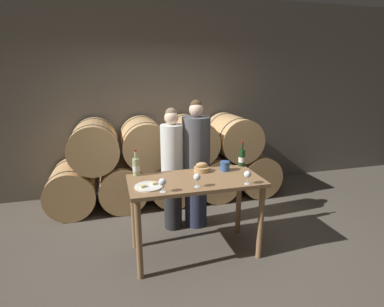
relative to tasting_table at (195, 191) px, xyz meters
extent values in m
plane|color=#564F44|center=(0.00, 0.00, -0.76)|extent=(10.00, 10.00, 0.00)
cube|color=#60594F|center=(0.00, 2.15, 0.84)|extent=(10.00, 0.12, 3.20)
cylinder|color=tan|center=(-1.46, 1.57, -0.41)|extent=(0.70, 0.92, 0.70)
cylinder|color=#2D2D33|center=(-1.46, 1.27, -0.41)|extent=(0.71, 0.02, 0.71)
cylinder|color=#2D2D33|center=(-1.46, 1.86, -0.41)|extent=(0.71, 0.02, 0.71)
cylinder|color=tan|center=(-0.73, 1.57, -0.41)|extent=(0.70, 0.92, 0.70)
cylinder|color=#2D2D33|center=(-0.73, 1.27, -0.41)|extent=(0.71, 0.02, 0.71)
cylinder|color=#2D2D33|center=(-0.73, 1.86, -0.41)|extent=(0.71, 0.02, 0.71)
cylinder|color=tan|center=(0.00, 1.57, -0.41)|extent=(0.70, 0.92, 0.70)
cylinder|color=#2D2D33|center=(0.00, 1.27, -0.41)|extent=(0.71, 0.02, 0.71)
cylinder|color=#2D2D33|center=(0.00, 1.86, -0.41)|extent=(0.71, 0.02, 0.71)
cylinder|color=tan|center=(0.73, 1.57, -0.41)|extent=(0.70, 0.92, 0.70)
cylinder|color=#2D2D33|center=(0.73, 1.27, -0.41)|extent=(0.71, 0.02, 0.71)
cylinder|color=#2D2D33|center=(0.73, 1.86, -0.41)|extent=(0.71, 0.02, 0.71)
cylinder|color=tan|center=(1.46, 1.57, -0.41)|extent=(0.70, 0.92, 0.70)
cylinder|color=#2D2D33|center=(1.46, 1.27, -0.41)|extent=(0.71, 0.02, 0.71)
cylinder|color=#2D2D33|center=(1.46, 1.86, -0.41)|extent=(0.71, 0.02, 0.71)
cylinder|color=tan|center=(-1.10, 1.57, 0.22)|extent=(0.70, 0.92, 0.70)
cylinder|color=#2D2D33|center=(-1.10, 1.27, 0.22)|extent=(0.71, 0.02, 0.71)
cylinder|color=#2D2D33|center=(-1.10, 1.86, 0.22)|extent=(0.71, 0.02, 0.71)
cylinder|color=tan|center=(-0.37, 1.57, 0.22)|extent=(0.70, 0.92, 0.70)
cylinder|color=#2D2D33|center=(-0.37, 1.27, 0.22)|extent=(0.71, 0.02, 0.71)
cylinder|color=#2D2D33|center=(-0.37, 1.86, 0.22)|extent=(0.71, 0.02, 0.71)
cylinder|color=tan|center=(0.37, 1.57, 0.22)|extent=(0.70, 0.92, 0.70)
cylinder|color=#2D2D33|center=(0.37, 1.27, 0.22)|extent=(0.71, 0.02, 0.71)
cylinder|color=#2D2D33|center=(0.37, 1.86, 0.22)|extent=(0.71, 0.02, 0.71)
cylinder|color=tan|center=(1.10, 1.57, 0.22)|extent=(0.70, 0.92, 0.70)
cylinder|color=#2D2D33|center=(1.10, 1.27, 0.22)|extent=(0.71, 0.02, 0.71)
cylinder|color=#2D2D33|center=(1.10, 1.86, 0.22)|extent=(0.71, 0.02, 0.71)
cylinder|color=olive|center=(-0.66, -0.29, -0.33)|extent=(0.06, 0.06, 0.86)
cylinder|color=olive|center=(0.66, -0.29, -0.33)|extent=(0.06, 0.06, 0.86)
cylinder|color=olive|center=(-0.66, 0.29, -0.33)|extent=(0.06, 0.06, 0.86)
cylinder|color=olive|center=(0.66, 0.29, -0.33)|extent=(0.06, 0.06, 0.86)
cube|color=olive|center=(0.00, 0.00, 0.12)|extent=(1.44, 0.70, 0.04)
cylinder|color=#232326|center=(-0.12, 0.64, -0.37)|extent=(0.23, 0.23, 0.78)
cylinder|color=silver|center=(-0.12, 0.64, 0.32)|extent=(0.28, 0.28, 0.62)
sphere|color=beige|center=(-0.12, 0.64, 0.72)|extent=(0.17, 0.17, 0.17)
sphere|color=#75604C|center=(-0.12, 0.65, 0.77)|extent=(0.14, 0.14, 0.14)
cylinder|color=#2D334C|center=(0.19, 0.64, -0.35)|extent=(0.30, 0.30, 0.82)
cylinder|color=#4C4C51|center=(0.19, 0.64, 0.39)|extent=(0.36, 0.36, 0.65)
sphere|color=beige|center=(0.19, 0.64, 0.80)|extent=(0.18, 0.18, 0.18)
sphere|color=#47331E|center=(0.19, 0.65, 0.85)|extent=(0.15, 0.15, 0.15)
cylinder|color=#193819|center=(0.68, 0.30, 0.24)|extent=(0.08, 0.08, 0.20)
cylinder|color=#193819|center=(0.68, 0.30, 0.38)|extent=(0.03, 0.03, 0.08)
cylinder|color=maroon|center=(0.68, 0.30, 0.43)|extent=(0.03, 0.03, 0.02)
cylinder|color=white|center=(0.68, 0.30, 0.22)|extent=(0.08, 0.08, 0.06)
cylinder|color=#ADBC7F|center=(-0.60, 0.30, 0.23)|extent=(0.08, 0.08, 0.19)
cylinder|color=#ADBC7F|center=(-0.60, 0.30, 0.37)|extent=(0.03, 0.03, 0.08)
cylinder|color=maroon|center=(-0.60, 0.30, 0.42)|extent=(0.03, 0.03, 0.02)
cylinder|color=white|center=(-0.60, 0.30, 0.22)|extent=(0.08, 0.08, 0.06)
cylinder|color=#335693|center=(0.41, 0.18, 0.19)|extent=(0.11, 0.11, 0.11)
cylinder|color=#335693|center=(0.41, 0.18, 0.24)|extent=(0.12, 0.12, 0.01)
cylinder|color=tan|center=(0.14, 0.23, 0.16)|extent=(0.18, 0.18, 0.05)
ellipsoid|color=tan|center=(0.14, 0.23, 0.22)|extent=(0.14, 0.08, 0.06)
cylinder|color=white|center=(-0.52, -0.10, 0.14)|extent=(0.28, 0.28, 0.01)
cube|color=beige|center=(-0.46, -0.07, 0.16)|extent=(0.07, 0.06, 0.02)
cube|color=#E0CC7F|center=(-0.58, -0.12, 0.16)|extent=(0.07, 0.06, 0.02)
cylinder|color=white|center=(-0.41, -0.27, 0.14)|extent=(0.06, 0.06, 0.00)
cylinder|color=white|center=(-0.41, -0.27, 0.17)|extent=(0.01, 0.01, 0.07)
sphere|color=white|center=(-0.41, -0.27, 0.24)|extent=(0.07, 0.07, 0.07)
cylinder|color=white|center=(-0.05, -0.23, 0.14)|extent=(0.06, 0.06, 0.00)
cylinder|color=white|center=(-0.05, -0.23, 0.17)|extent=(0.01, 0.01, 0.07)
sphere|color=white|center=(-0.05, -0.23, 0.24)|extent=(0.07, 0.07, 0.07)
cylinder|color=white|center=(0.48, -0.28, 0.14)|extent=(0.06, 0.06, 0.00)
cylinder|color=white|center=(0.48, -0.28, 0.17)|extent=(0.01, 0.01, 0.07)
sphere|color=white|center=(0.48, -0.28, 0.24)|extent=(0.07, 0.07, 0.07)
camera|label=1|loc=(-0.85, -2.93, 1.26)|focal=28.00mm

